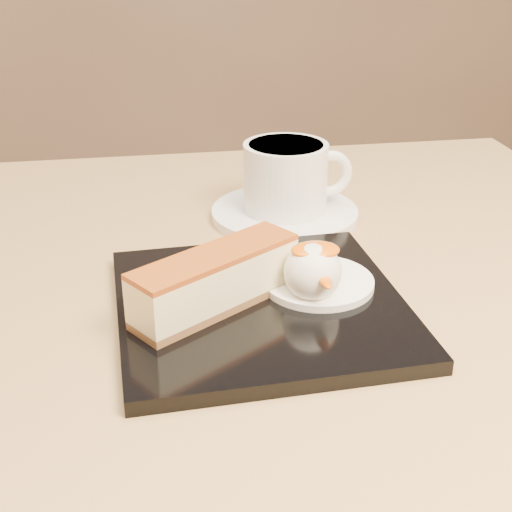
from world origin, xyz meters
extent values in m
cube|color=olive|center=(0.00, 0.00, 0.70)|extent=(0.80, 0.80, 0.04)
cube|color=black|center=(0.00, -0.02, 0.73)|extent=(0.23, 0.23, 0.01)
cube|color=brown|center=(-0.04, -0.03, 0.74)|extent=(0.14, 0.11, 0.01)
cube|color=beige|center=(-0.04, -0.03, 0.76)|extent=(0.14, 0.11, 0.03)
cube|color=maroon|center=(-0.04, -0.03, 0.77)|extent=(0.14, 0.11, 0.00)
cylinder|color=white|center=(0.05, -0.01, 0.73)|extent=(0.09, 0.09, 0.01)
sphere|color=white|center=(0.04, -0.03, 0.76)|extent=(0.05, 0.05, 0.05)
ellipsoid|color=#ED6007|center=(0.04, -0.02, 0.77)|extent=(0.04, 0.03, 0.01)
ellipsoid|color=#297D35|center=(0.02, 0.01, 0.74)|extent=(0.02, 0.01, 0.00)
ellipsoid|color=#297D35|center=(0.03, 0.02, 0.74)|extent=(0.02, 0.01, 0.00)
ellipsoid|color=#297D35|center=(0.01, 0.02, 0.74)|extent=(0.01, 0.02, 0.00)
cylinder|color=white|center=(0.06, 0.16, 0.72)|extent=(0.15, 0.15, 0.01)
cylinder|color=white|center=(0.06, 0.16, 0.76)|extent=(0.08, 0.08, 0.07)
cylinder|color=black|center=(0.06, 0.16, 0.80)|extent=(0.07, 0.07, 0.00)
torus|color=white|center=(0.10, 0.17, 0.76)|extent=(0.05, 0.01, 0.05)
camera|label=1|loc=(-0.08, -0.50, 1.00)|focal=50.00mm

